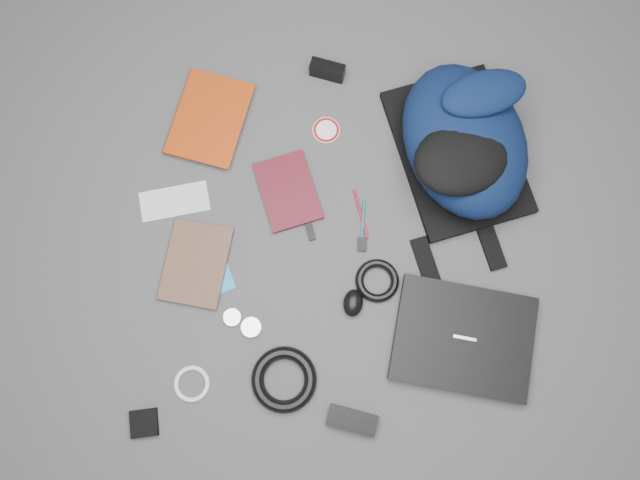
{
  "coord_description": "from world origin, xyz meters",
  "views": [
    {
      "loc": [
        0.01,
        -0.35,
        1.74
      ],
      "look_at": [
        0.0,
        0.0,
        0.02
      ],
      "focal_mm": 35.0,
      "sensor_mm": 36.0,
      "label": 1
    }
  ],
  "objects_px": {
    "laptop": "(463,338)",
    "power_brick": "(352,420)",
    "textbook_red": "(177,110)",
    "mouse": "(353,303)",
    "compact_camera": "(327,70)",
    "backpack": "(464,141)",
    "comic_book": "(166,258)",
    "dvd_case": "(288,191)",
    "pouch": "(144,423)"
  },
  "relations": [
    {
      "from": "laptop",
      "to": "power_brick",
      "type": "height_order",
      "value": "laptop"
    },
    {
      "from": "textbook_red",
      "to": "dvd_case",
      "type": "bearing_deg",
      "value": -21.05
    },
    {
      "from": "backpack",
      "to": "comic_book",
      "type": "distance_m",
      "value": 0.9
    },
    {
      "from": "textbook_red",
      "to": "dvd_case",
      "type": "distance_m",
      "value": 0.41
    },
    {
      "from": "comic_book",
      "to": "power_brick",
      "type": "bearing_deg",
      "value": -29.84
    },
    {
      "from": "backpack",
      "to": "pouch",
      "type": "bearing_deg",
      "value": -155.26
    },
    {
      "from": "compact_camera",
      "to": "mouse",
      "type": "bearing_deg",
      "value": -68.17
    },
    {
      "from": "backpack",
      "to": "comic_book",
      "type": "height_order",
      "value": "backpack"
    },
    {
      "from": "backpack",
      "to": "compact_camera",
      "type": "height_order",
      "value": "backpack"
    },
    {
      "from": "backpack",
      "to": "power_brick",
      "type": "relative_size",
      "value": 3.91
    },
    {
      "from": "backpack",
      "to": "mouse",
      "type": "height_order",
      "value": "backpack"
    },
    {
      "from": "laptop",
      "to": "comic_book",
      "type": "relative_size",
      "value": 1.59
    },
    {
      "from": "comic_book",
      "to": "power_brick",
      "type": "distance_m",
      "value": 0.68
    },
    {
      "from": "laptop",
      "to": "pouch",
      "type": "distance_m",
      "value": 0.89
    },
    {
      "from": "comic_book",
      "to": "mouse",
      "type": "bearing_deg",
      "value": -3.19
    },
    {
      "from": "laptop",
      "to": "dvd_case",
      "type": "height_order",
      "value": "laptop"
    },
    {
      "from": "backpack",
      "to": "pouch",
      "type": "xyz_separation_m",
      "value": [
        -0.85,
        -0.79,
        -0.1
      ]
    },
    {
      "from": "laptop",
      "to": "compact_camera",
      "type": "relative_size",
      "value": 3.62
    },
    {
      "from": "comic_book",
      "to": "pouch",
      "type": "bearing_deg",
      "value": -84.36
    },
    {
      "from": "textbook_red",
      "to": "compact_camera",
      "type": "distance_m",
      "value": 0.46
    },
    {
      "from": "laptop",
      "to": "mouse",
      "type": "xyz_separation_m",
      "value": [
        -0.3,
        0.09,
        0.0
      ]
    },
    {
      "from": "textbook_red",
      "to": "power_brick",
      "type": "distance_m",
      "value": 1.02
    },
    {
      "from": "backpack",
      "to": "power_brick",
      "type": "distance_m",
      "value": 0.82
    },
    {
      "from": "dvd_case",
      "to": "mouse",
      "type": "distance_m",
      "value": 0.37
    },
    {
      "from": "laptop",
      "to": "power_brick",
      "type": "bearing_deg",
      "value": -134.08
    },
    {
      "from": "textbook_red",
      "to": "dvd_case",
      "type": "height_order",
      "value": "textbook_red"
    },
    {
      "from": "backpack",
      "to": "comic_book",
      "type": "xyz_separation_m",
      "value": [
        -0.82,
        -0.34,
        -0.1
      ]
    },
    {
      "from": "dvd_case",
      "to": "textbook_red",
      "type": "bearing_deg",
      "value": 126.12
    },
    {
      "from": "backpack",
      "to": "mouse",
      "type": "relative_size",
      "value": 6.68
    },
    {
      "from": "compact_camera",
      "to": "mouse",
      "type": "height_order",
      "value": "compact_camera"
    },
    {
      "from": "dvd_case",
      "to": "mouse",
      "type": "height_order",
      "value": "mouse"
    },
    {
      "from": "pouch",
      "to": "laptop",
      "type": "bearing_deg",
      "value": 16.17
    },
    {
      "from": "backpack",
      "to": "laptop",
      "type": "height_order",
      "value": "backpack"
    },
    {
      "from": "dvd_case",
      "to": "compact_camera",
      "type": "xyz_separation_m",
      "value": [
        0.1,
        0.37,
        0.02
      ]
    },
    {
      "from": "compact_camera",
      "to": "power_brick",
      "type": "distance_m",
      "value": 1.01
    },
    {
      "from": "mouse",
      "to": "power_brick",
      "type": "height_order",
      "value": "mouse"
    },
    {
      "from": "backpack",
      "to": "dvd_case",
      "type": "bearing_deg",
      "value": 176.94
    },
    {
      "from": "laptop",
      "to": "pouch",
      "type": "bearing_deg",
      "value": -154.77
    },
    {
      "from": "backpack",
      "to": "dvd_case",
      "type": "height_order",
      "value": "backpack"
    },
    {
      "from": "compact_camera",
      "to": "mouse",
      "type": "xyz_separation_m",
      "value": [
        0.09,
        -0.69,
        -0.01
      ]
    },
    {
      "from": "textbook_red",
      "to": "laptop",
      "type": "bearing_deg",
      "value": -23.77
    },
    {
      "from": "backpack",
      "to": "power_brick",
      "type": "bearing_deg",
      "value": -129.05
    },
    {
      "from": "compact_camera",
      "to": "power_brick",
      "type": "relative_size",
      "value": 0.78
    },
    {
      "from": "dvd_case",
      "to": "mouse",
      "type": "bearing_deg",
      "value": -77.8
    },
    {
      "from": "laptop",
      "to": "pouch",
      "type": "xyz_separation_m",
      "value": [
        -0.86,
        -0.25,
        -0.01
      ]
    },
    {
      "from": "textbook_red",
      "to": "pouch",
      "type": "distance_m",
      "value": 0.89
    },
    {
      "from": "textbook_red",
      "to": "mouse",
      "type": "bearing_deg",
      "value": -32.39
    },
    {
      "from": "textbook_red",
      "to": "power_brick",
      "type": "bearing_deg",
      "value": -44.5
    },
    {
      "from": "compact_camera",
      "to": "laptop",
      "type": "bearing_deg",
      "value": -48.76
    },
    {
      "from": "dvd_case",
      "to": "power_brick",
      "type": "height_order",
      "value": "power_brick"
    }
  ]
}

